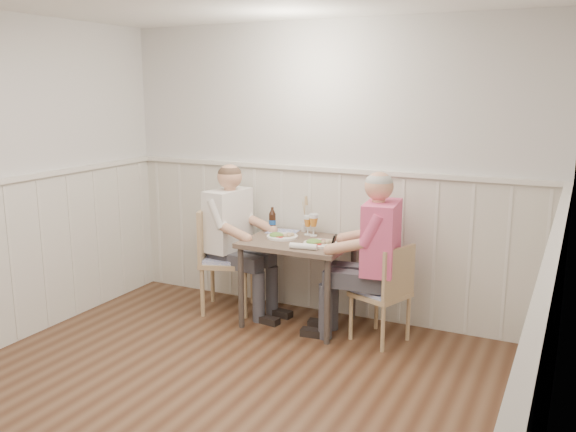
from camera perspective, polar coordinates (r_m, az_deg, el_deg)
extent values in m
plane|color=#452918|center=(3.98, -9.91, -18.94)|extent=(4.50, 4.50, 0.00)
cube|color=silver|center=(5.44, 3.60, 4.21)|extent=(4.00, 0.04, 2.60)
cube|color=silver|center=(2.83, 24.02, -4.08)|extent=(0.04, 4.50, 2.60)
cube|color=beige|center=(5.55, 3.45, -2.47)|extent=(3.98, 0.03, 1.30)
cube|color=beige|center=(3.06, 22.67, -15.83)|extent=(0.03, 4.48, 1.30)
cube|color=silver|center=(5.41, 3.48, 4.39)|extent=(3.98, 0.06, 0.04)
cube|color=silver|center=(2.83, 23.45, -3.63)|extent=(0.06, 4.48, 0.04)
cube|color=brown|center=(5.21, 0.97, -2.49)|extent=(0.89, 0.70, 0.04)
cylinder|color=#3F3833|center=(5.24, -4.42, -6.72)|extent=(0.05, 0.05, 0.71)
cylinder|color=#3F3833|center=(5.74, -1.38, -5.01)|extent=(0.05, 0.05, 0.71)
cylinder|color=#3F3833|center=(4.91, 3.69, -8.03)|extent=(0.05, 0.05, 0.71)
cylinder|color=#3F3833|center=(5.44, 6.12, -6.06)|extent=(0.05, 0.05, 0.71)
cube|color=tan|center=(5.02, 8.63, -7.24)|extent=(0.50, 0.50, 0.04)
cube|color=#4757A9|center=(5.01, 8.64, -6.89)|extent=(0.45, 0.45, 0.03)
cube|color=tan|center=(4.85, 10.32, -5.25)|extent=(0.16, 0.37, 0.40)
cylinder|color=tan|center=(4.87, 8.87, -10.42)|extent=(0.03, 0.03, 0.37)
cylinder|color=tan|center=(5.07, 5.90, -9.45)|extent=(0.03, 0.03, 0.37)
cylinder|color=tan|center=(5.12, 11.18, -9.39)|extent=(0.03, 0.03, 0.37)
cylinder|color=tan|center=(5.30, 8.27, -8.51)|extent=(0.03, 0.03, 0.37)
cube|color=tan|center=(5.63, -5.67, -4.25)|extent=(0.58, 0.58, 0.04)
cube|color=#4757A9|center=(5.62, -5.68, -3.88)|extent=(0.52, 0.52, 0.03)
cube|color=tan|center=(5.61, -7.78, -1.62)|extent=(0.18, 0.44, 0.48)
cylinder|color=tan|center=(5.93, -7.08, -5.92)|extent=(0.04, 0.04, 0.44)
cylinder|color=tan|center=(5.85, -3.35, -6.08)|extent=(0.04, 0.04, 0.44)
cylinder|color=tan|center=(5.57, -8.01, -7.13)|extent=(0.04, 0.04, 0.44)
cylinder|color=tan|center=(5.49, -4.04, -7.33)|extent=(0.04, 0.04, 0.44)
cube|color=#3F3F47|center=(5.07, 8.26, -8.98)|extent=(0.50, 0.46, 0.46)
cube|color=#3F3F47|center=(5.01, 6.04, -5.61)|extent=(0.47, 0.42, 0.13)
cube|color=#EA5976|center=(4.88, 8.49, -1.96)|extent=(0.30, 0.48, 0.57)
sphere|color=tan|center=(4.80, 8.63, 2.76)|extent=(0.23, 0.23, 0.23)
sphere|color=#A5A5A0|center=(4.79, 8.65, 3.13)|extent=(0.22, 0.22, 0.22)
cube|color=black|center=(4.95, 4.28, -1.57)|extent=(0.02, 0.07, 0.13)
cube|color=#3F3F47|center=(5.71, -5.35, -6.52)|extent=(0.49, 0.46, 0.45)
cube|color=#3F3F47|center=(5.50, -3.77, -4.07)|extent=(0.47, 0.42, 0.13)
cube|color=white|center=(5.54, -5.48, -0.38)|extent=(0.30, 0.47, 0.55)
sphere|color=tan|center=(5.47, -5.56, 3.69)|extent=(0.22, 0.22, 0.22)
sphere|color=#4C3828|center=(5.47, -5.57, 4.00)|extent=(0.21, 0.21, 0.21)
cylinder|color=white|center=(5.07, 3.03, -2.60)|extent=(0.28, 0.28, 0.02)
ellipsoid|color=#3F722D|center=(5.05, 2.46, -2.24)|extent=(0.14, 0.11, 0.05)
sphere|color=tan|center=(5.04, 3.73, -2.34)|extent=(0.04, 0.04, 0.04)
cube|color=brown|center=(5.11, 3.52, -2.30)|extent=(0.08, 0.05, 0.01)
cylinder|color=white|center=(5.09, 4.12, -2.26)|extent=(0.06, 0.06, 0.03)
cylinder|color=white|center=(5.29, -0.54, -1.94)|extent=(0.27, 0.27, 0.02)
ellipsoid|color=#3F722D|center=(5.28, -1.07, -1.61)|extent=(0.13, 0.11, 0.05)
sphere|color=tan|center=(5.27, 0.10, -1.70)|extent=(0.04, 0.04, 0.04)
cylinder|color=silver|center=(5.36, 2.40, -1.83)|extent=(0.07, 0.07, 0.01)
cylinder|color=silver|center=(5.35, 2.40, -1.37)|extent=(0.01, 0.01, 0.09)
cone|color=orange|center=(5.33, 2.41, -0.57)|extent=(0.08, 0.08, 0.08)
cylinder|color=silver|center=(5.32, 2.42, 0.01)|extent=(0.08, 0.08, 0.03)
cylinder|color=silver|center=(5.40, 1.85, -1.74)|extent=(0.06, 0.06, 0.01)
cylinder|color=silver|center=(5.39, 1.85, -1.33)|extent=(0.01, 0.01, 0.08)
cone|color=orange|center=(5.37, 1.86, -0.62)|extent=(0.07, 0.07, 0.07)
cylinder|color=silver|center=(5.36, 1.86, -0.12)|extent=(0.07, 0.07, 0.03)
cylinder|color=black|center=(5.51, -1.47, -0.63)|extent=(0.06, 0.06, 0.16)
cone|color=black|center=(5.49, -1.48, 0.39)|extent=(0.06, 0.06, 0.04)
cylinder|color=black|center=(5.48, -1.48, 0.69)|extent=(0.02, 0.02, 0.03)
cylinder|color=#1B4995|center=(5.51, -1.47, -0.58)|extent=(0.06, 0.06, 0.04)
cylinder|color=white|center=(4.91, 1.44, -2.86)|extent=(0.23, 0.08, 0.05)
cylinder|color=silver|center=(5.51, 1.46, -1.10)|extent=(0.04, 0.04, 0.07)
cylinder|color=tan|center=(5.48, 1.47, 0.19)|extent=(0.02, 0.02, 0.24)
cone|color=tan|center=(5.46, 1.47, 1.68)|extent=(0.03, 0.03, 0.08)
cube|color=#4757A9|center=(5.50, -0.51, -1.48)|extent=(0.29, 0.24, 0.01)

